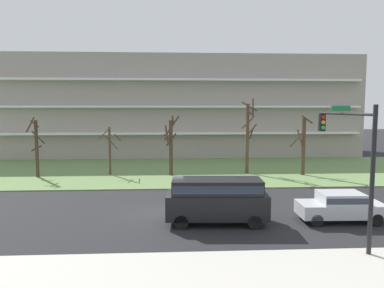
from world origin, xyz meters
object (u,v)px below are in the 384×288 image
van_black_center_left (217,197)px  sedan_silver_near_left (340,205)px  traffic_signal_mast (351,149)px  tree_left (110,149)px  tree_center (171,144)px  tree_far_right (303,145)px  tree_right (248,135)px  tree_far_left (36,146)px

van_black_center_left → sedan_silver_near_left: bearing=2.9°
traffic_signal_mast → tree_left: bearing=128.7°
tree_center → tree_far_right: bearing=-2.4°
tree_far_right → van_black_center_left: 16.04m
tree_center → van_black_center_left: bearing=-79.8°
tree_right → sedan_silver_near_left: (2.00, -14.09, -2.71)m
tree_far_right → sedan_silver_near_left: bearing=-101.7°
tree_far_right → tree_center: bearing=177.6°
tree_left → van_black_center_left: 16.00m
tree_left → sedan_silver_near_left: (14.38, -13.93, -1.51)m
sedan_silver_near_left → van_black_center_left: bearing=-178.3°
tree_right → tree_far_right: 4.89m
tree_center → traffic_signal_mast: bearing=-63.7°
tree_left → sedan_silver_near_left: bearing=-44.1°
tree_right → van_black_center_left: bearing=-108.0°
tree_right → traffic_signal_mast: bearing=-86.6°
tree_center → tree_far_right: 11.72m
tree_right → tree_far_right: size_ratio=1.27×
tree_center → sedan_silver_near_left: (9.01, -13.50, -1.94)m
tree_center → tree_far_left: bearing=-178.6°
tree_far_right → tree_right: bearing=167.1°
tree_center → traffic_signal_mast: size_ratio=0.87×
tree_left → tree_far_left: bearing=-173.3°
van_black_center_left → traffic_signal_mast: 6.85m
tree_right → traffic_signal_mast: size_ratio=1.12×
tree_far_left → van_black_center_left: bearing=-43.5°
sedan_silver_near_left → tree_center: bearing=125.5°
tree_far_left → sedan_silver_near_left: size_ratio=1.18×
tree_left → sedan_silver_near_left: tree_left is taller
sedan_silver_near_left → traffic_signal_mast: bearing=-108.0°
tree_right → tree_center: bearing=-175.2°
tree_left → tree_center: (5.36, -0.43, 0.43)m
tree_left → tree_center: bearing=-4.6°
tree_right → tree_far_right: bearing=-12.9°
tree_center → tree_right: tree_right is taller
tree_left → sedan_silver_near_left: 20.08m
tree_left → tree_far_right: tree_far_right is taller
tree_left → tree_far_right: bearing=-3.1°
tree_far_left → tree_left: bearing=6.7°
tree_right → tree_left: bearing=-179.3°
tree_far_left → tree_right: size_ratio=0.76×
tree_far_right → traffic_signal_mast: (-3.68, -15.78, 1.46)m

